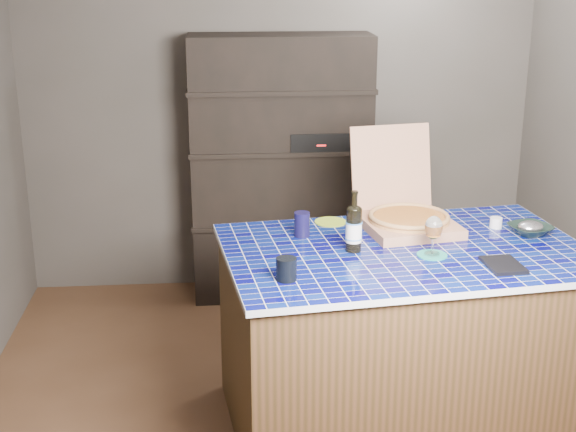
{
  "coord_description": "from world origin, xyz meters",
  "views": [
    {
      "loc": [
        -0.38,
        -3.72,
        2.28
      ],
      "look_at": [
        -0.08,
        0.0,
        1.07
      ],
      "focal_mm": 50.0,
      "sensor_mm": 36.0,
      "label": 1
    }
  ],
  "objects": [
    {
      "name": "foil_contents",
      "position": [
        1.14,
        -0.03,
        0.99
      ],
      "size": [
        0.13,
        0.11,
        0.06
      ],
      "primitive_type": "ellipsoid",
      "color": "#BABAC6",
      "rests_on": "bowl"
    },
    {
      "name": "pizza_box",
      "position": [
        0.54,
        0.12,
        1.02
      ],
      "size": [
        0.53,
        0.61,
        0.48
      ],
      "rotation": [
        0.0,
        0.0,
        0.17
      ],
      "color": "#A67255",
      "rests_on": "kitchen_island"
    },
    {
      "name": "room",
      "position": [
        0.0,
        0.0,
        1.25
      ],
      "size": [
        3.5,
        3.5,
        3.5
      ],
      "color": "brown",
      "rests_on": "ground"
    },
    {
      "name": "shelving_unit",
      "position": [
        0.0,
        1.53,
        0.9
      ],
      "size": [
        1.2,
        0.41,
        1.8
      ],
      "color": "black",
      "rests_on": "floor"
    },
    {
      "name": "navy_cup",
      "position": [
        -0.0,
        0.04,
        1.01
      ],
      "size": [
        0.08,
        0.08,
        0.12
      ],
      "primitive_type": "cylinder",
      "color": "black",
      "rests_on": "kitchen_island"
    },
    {
      "name": "teal_trivet",
      "position": [
        0.58,
        -0.28,
        0.95
      ],
      "size": [
        0.14,
        0.14,
        0.01
      ],
      "primitive_type": "cylinder",
      "color": "#198674",
      "rests_on": "kitchen_island"
    },
    {
      "name": "wine_glass",
      "position": [
        0.58,
        -0.28,
        1.08
      ],
      "size": [
        0.08,
        0.08,
        0.19
      ],
      "color": "white",
      "rests_on": "teal_trivet"
    },
    {
      "name": "dvd_case",
      "position": [
        0.86,
        -0.45,
        0.96
      ],
      "size": [
        0.17,
        0.22,
        0.02
      ],
      "primitive_type": "cube",
      "rotation": [
        0.0,
        0.0,
        0.07
      ],
      "color": "black",
      "rests_on": "kitchen_island"
    },
    {
      "name": "green_trivet",
      "position": [
        0.17,
        0.24,
        0.95
      ],
      "size": [
        0.17,
        0.17,
        0.01
      ],
      "primitive_type": "cylinder",
      "color": "#97B526",
      "rests_on": "kitchen_island"
    },
    {
      "name": "white_jar",
      "position": [
        1.01,
        0.09,
        0.97
      ],
      "size": [
        0.06,
        0.06,
        0.05
      ],
      "primitive_type": "cylinder",
      "color": "white",
      "rests_on": "kitchen_island"
    },
    {
      "name": "tumbler",
      "position": [
        -0.13,
        -0.52,
        1.0
      ],
      "size": [
        0.09,
        0.09,
        0.1
      ],
      "primitive_type": "cylinder",
      "color": "black",
      "rests_on": "kitchen_island"
    },
    {
      "name": "bowl",
      "position": [
        1.14,
        -0.03,
        0.97
      ],
      "size": [
        0.26,
        0.26,
        0.05
      ],
      "primitive_type": "imported",
      "rotation": [
        0.0,
        0.0,
        0.35
      ],
      "color": "black",
      "rests_on": "kitchen_island"
    },
    {
      "name": "mead_bottle",
      "position": [
        0.22,
        -0.19,
        1.06
      ],
      "size": [
        0.08,
        0.08,
        0.3
      ],
      "color": "black",
      "rests_on": "kitchen_island"
    },
    {
      "name": "kitchen_island",
      "position": [
        0.48,
        -0.18,
        0.47
      ],
      "size": [
        1.85,
        1.3,
        0.95
      ],
      "rotation": [
        0.0,
        0.0,
        0.12
      ],
      "color": "#4A2F1D",
      "rests_on": "floor"
    }
  ]
}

